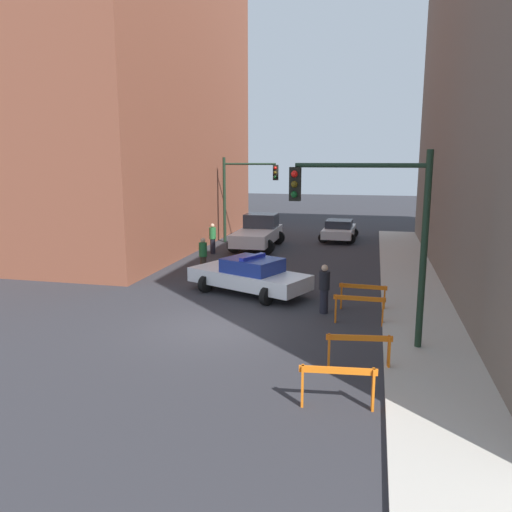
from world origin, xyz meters
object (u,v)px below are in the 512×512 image
object	(u,v)px
traffic_light_near	(379,219)
pedestrian_sidewalk	(324,288)
traffic_light_far	(242,187)
pedestrian_crossing	(203,255)
barrier_front	(338,380)
barrier_corner	(363,293)
police_car	(250,275)
barrier_mid	(359,346)
parked_car_near	(339,230)
pedestrian_corner	(213,238)
barrier_back	(359,305)
white_truck	(258,232)

from	to	relation	value
traffic_light_near	pedestrian_sidewalk	xyz separation A→B (m)	(-1.63, 2.79, -2.67)
traffic_light_far	pedestrian_crossing	size ratio (longest dim) A/B	3.13
barrier_front	barrier_corner	world-z (taller)	same
police_car	pedestrian_sidewalk	distance (m)	3.51
traffic_light_near	barrier_mid	xyz separation A→B (m)	(-0.35, -1.66, -2.91)
parked_car_near	barrier_front	size ratio (longest dim) A/B	2.73
traffic_light_near	traffic_light_far	xyz separation A→B (m)	(-8.03, 16.11, -0.13)
pedestrian_corner	barrier_mid	world-z (taller)	pedestrian_corner
barrier_back	barrier_corner	distance (m)	1.52
pedestrian_crossing	barrier_corner	distance (m)	8.09
traffic_light_near	parked_car_near	world-z (taller)	traffic_light_near
pedestrian_corner	barrier_front	world-z (taller)	pedestrian_corner
white_truck	parked_car_near	xyz separation A→B (m)	(4.39, 3.83, -0.23)
pedestrian_crossing	barrier_back	world-z (taller)	pedestrian_crossing
traffic_light_far	pedestrian_corner	bearing A→B (deg)	-98.57
white_truck	barrier_front	world-z (taller)	white_truck
traffic_light_far	police_car	size ratio (longest dim) A/B	1.03
white_truck	barrier_front	size ratio (longest dim) A/B	3.39
traffic_light_far	police_car	world-z (taller)	traffic_light_far
police_car	barrier_back	world-z (taller)	police_car
pedestrian_corner	barrier_mid	distance (m)	16.12
pedestrian_crossing	police_car	bearing A→B (deg)	-33.08
police_car	parked_car_near	world-z (taller)	police_car
pedestrian_sidewalk	parked_car_near	bearing A→B (deg)	167.38
barrier_mid	barrier_back	distance (m)	3.55
traffic_light_far	pedestrian_crossing	world-z (taller)	traffic_light_far
pedestrian_corner	white_truck	bearing A→B (deg)	-123.93
traffic_light_near	barrier_mid	world-z (taller)	traffic_light_near
traffic_light_far	police_car	distance (m)	12.30
barrier_corner	traffic_light_near	bearing A→B (deg)	-83.62
traffic_light_far	barrier_front	distance (m)	21.29
white_truck	traffic_light_near	bearing A→B (deg)	-66.02
white_truck	barrier_back	world-z (taller)	white_truck
pedestrian_crossing	barrier_back	xyz separation A→B (m)	(7.01, -5.41, -0.24)
traffic_light_near	white_truck	xyz separation A→B (m)	(-6.63, 14.60, -2.62)
traffic_light_far	pedestrian_crossing	xyz separation A→B (m)	(0.56, -8.80, -2.54)
white_truck	barrier_back	xyz separation A→B (m)	(6.18, -12.71, -0.29)
pedestrian_corner	barrier_front	bearing A→B (deg)	121.94
parked_car_near	barrier_front	distance (m)	22.18
police_car	pedestrian_corner	world-z (taller)	pedestrian_corner
traffic_light_near	barrier_back	bearing A→B (deg)	103.49
police_car	parked_car_near	bearing A→B (deg)	13.63
pedestrian_sidewalk	barrier_back	xyz separation A→B (m)	(1.18, -0.89, -0.24)
traffic_light_far	parked_car_near	xyz separation A→B (m)	(5.79, 2.33, -2.72)
traffic_light_near	pedestrian_crossing	bearing A→B (deg)	135.63
white_truck	barrier_back	distance (m)	14.14
pedestrian_sidewalk	barrier_front	distance (m)	6.54
pedestrian_crossing	barrier_corner	bearing A→B (deg)	-17.96
pedestrian_crossing	pedestrian_corner	world-z (taller)	same
traffic_light_near	pedestrian_crossing	xyz separation A→B (m)	(-7.47, 7.31, -2.67)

